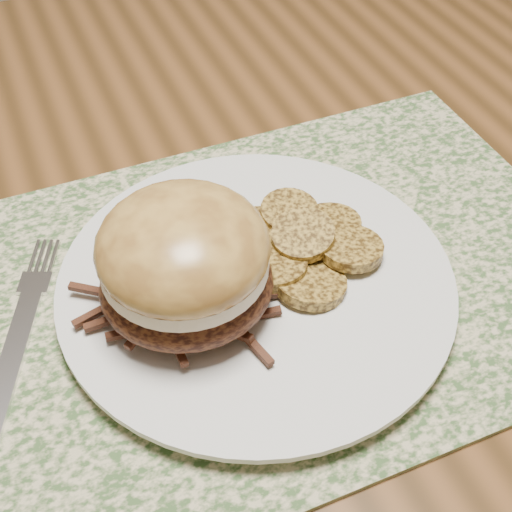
{
  "coord_description": "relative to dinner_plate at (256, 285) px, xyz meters",
  "views": [
    {
      "loc": [
        0.09,
        -0.38,
        1.14
      ],
      "look_at": [
        0.22,
        -0.07,
        0.79
      ],
      "focal_mm": 50.0,
      "sensor_mm": 36.0,
      "label": 1
    }
  ],
  "objects": [
    {
      "name": "roasted_potatoes",
      "position": [
        0.04,
        0.01,
        0.02
      ],
      "size": [
        0.13,
        0.13,
        0.03
      ],
      "color": "#A78031",
      "rests_on": "dinner_plate"
    },
    {
      "name": "dinner_plate",
      "position": [
        0.0,
        0.0,
        0.0
      ],
      "size": [
        0.26,
        0.26,
        0.02
      ],
      "primitive_type": "cylinder",
      "color": "silver",
      "rests_on": "placemat"
    },
    {
      "name": "pork_sandwich",
      "position": [
        -0.05,
        -0.01,
        0.05
      ],
      "size": [
        0.13,
        0.13,
        0.09
      ],
      "rotation": [
        0.0,
        0.0,
        -0.19
      ],
      "color": "black",
      "rests_on": "dinner_plate"
    },
    {
      "name": "fork",
      "position": [
        -0.16,
        0.03,
        -0.01
      ],
      "size": [
        0.09,
        0.17,
        0.0
      ],
      "rotation": [
        0.0,
        0.0,
        -0.41
      ],
      "color": "silver",
      "rests_on": "placemat"
    },
    {
      "name": "placemat",
      "position": [
        0.03,
        0.01,
        -0.01
      ],
      "size": [
        0.45,
        0.33,
        0.0
      ],
      "primitive_type": "cube",
      "color": "#3D5B2F",
      "rests_on": "dining_table"
    }
  ]
}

